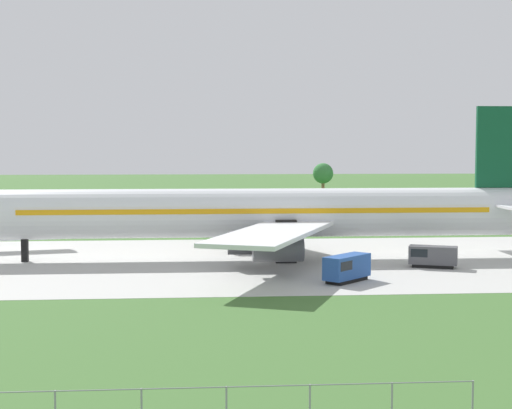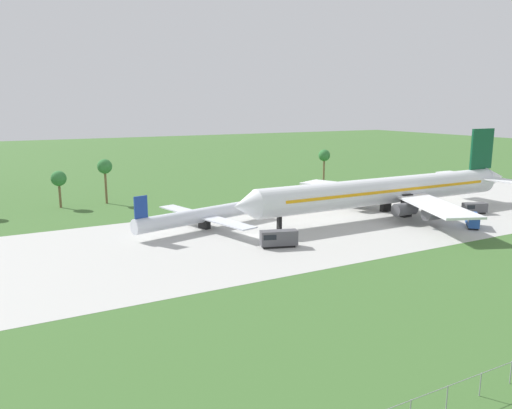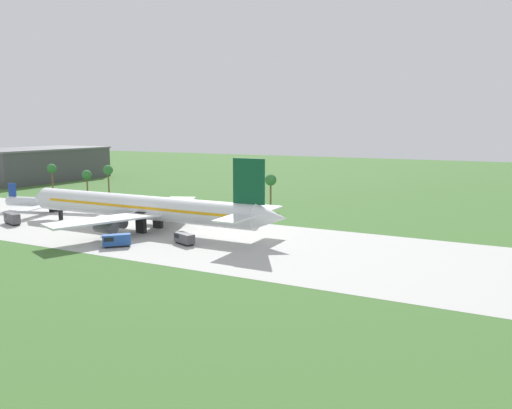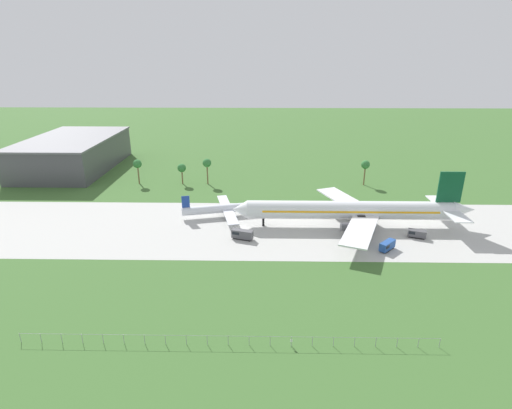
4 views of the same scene
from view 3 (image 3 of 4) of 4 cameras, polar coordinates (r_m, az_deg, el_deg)
name	(u,v)px [view 3 (image 3 of 4)]	position (r m, az deg, el deg)	size (l,w,h in m)	color
ground_plane	(39,219)	(149.62, -23.54, -1.51)	(600.00, 600.00, 0.00)	#3D662D
taxiway_strip	(39,219)	(149.62, -23.54, -1.50)	(320.00, 44.00, 0.02)	#B2B2AD
jet_airliner	(144,208)	(124.80, -12.68, -0.34)	(76.71, 51.50, 18.39)	white
regional_aircraft	(53,203)	(159.86, -22.22, 0.19)	(30.53, 27.68, 8.21)	silver
baggage_tug	(184,238)	(108.88, -8.24, -3.84)	(5.61, 3.77, 2.42)	black
fuel_truck	(12,218)	(144.06, -26.13, -1.43)	(6.70, 3.86, 2.93)	black
catering_van	(116,240)	(109.34, -15.75, -3.96)	(5.47, 5.48, 2.69)	black
terminal_building	(36,164)	(257.35, -23.87, 4.25)	(36.72, 61.20, 14.97)	#47474C
palm_tree_row	(122,173)	(187.08, -15.08, 3.44)	(99.16, 3.60, 11.06)	brown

